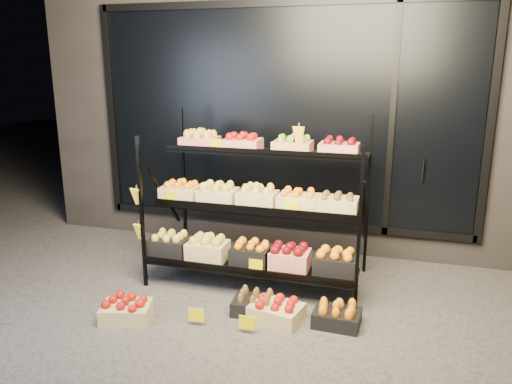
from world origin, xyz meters
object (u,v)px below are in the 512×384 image
(floor_crate_left, at_px, (126,309))
(floor_crate_midright, at_px, (276,310))
(display_rack, at_px, (255,206))
(floor_crate_midleft, at_px, (255,304))

(floor_crate_left, distance_m, floor_crate_midright, 1.29)
(display_rack, height_order, floor_crate_left, display_rack)
(display_rack, xyz_separation_m, floor_crate_midleft, (0.19, -0.65, -0.70))
(display_rack, xyz_separation_m, floor_crate_midright, (0.41, -0.72, -0.69))
(floor_crate_midleft, bearing_deg, display_rack, 103.65)
(display_rack, height_order, floor_crate_midright, display_rack)
(display_rack, xyz_separation_m, floor_crate_left, (-0.84, -1.07, -0.69))
(display_rack, relative_size, floor_crate_midleft, 5.51)
(floor_crate_left, height_order, floor_crate_midright, floor_crate_midright)
(display_rack, height_order, floor_crate_midleft, display_rack)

